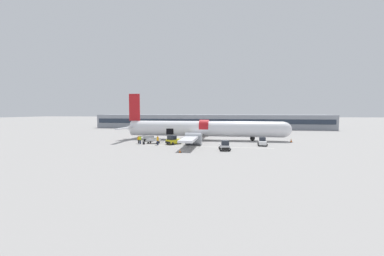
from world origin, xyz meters
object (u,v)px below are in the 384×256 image
Objects in this scene: baggage_tug_mid at (225,146)px; ground_crew_loader_b at (158,140)px; baggage_tug_rear at (173,140)px; baggage_cart_queued at (149,139)px; baggage_cart_loading at (154,141)px; baggage_tug_lead at (262,142)px; airplane at (202,129)px; ground_crew_driver at (139,139)px; suitcase_on_tarmac_upright at (144,143)px; ground_crew_loader_a at (140,140)px.

baggage_tug_mid is 14.01m from ground_crew_loader_b.
baggage_tug_rear reaches higher than baggage_cart_queued.
baggage_tug_mid is 16.28m from baggage_cart_loading.
ground_crew_loader_b is (-20.52, -2.56, 0.28)m from baggage_tug_lead.
airplane is 13.92× the size of baggage_tug_mid.
baggage_cart_loading is (-14.84, 6.68, -0.18)m from baggage_tug_mid.
baggage_cart_queued reaches higher than baggage_cart_loading.
ground_crew_driver is at bearing -145.89° from airplane.
ground_crew_loader_b is (-13.30, 4.38, 0.24)m from baggage_tug_mid.
airplane is 15.56m from baggage_tug_mid.
baggage_tug_rear is at bearing -120.72° from airplane.
baggage_tug_mid is 4.87× the size of suitcase_on_tarmac_upright.
airplane is 12.26m from baggage_cart_loading.
ground_crew_loader_b is (3.81, -5.85, 0.43)m from baggage_cart_queued.
ground_crew_driver is (-25.16, -0.91, 0.17)m from baggage_tug_lead.
baggage_tug_rear is 2.03× the size of ground_crew_loader_a.
baggage_tug_mid and ground_crew_loader_a have the same top height.
baggage_cart_loading is (-4.33, 0.59, -0.22)m from baggage_tug_rear.
ground_crew_driver is 2.09m from suitcase_on_tarmac_upright.
ground_crew_loader_b is at bearing -56.18° from baggage_cart_loading.
baggage_tug_rear reaches higher than baggage_tug_lead.
baggage_tug_mid reaches higher than baggage_cart_queued.
baggage_cart_loading is 2.85m from ground_crew_loader_a.
suitcase_on_tarmac_upright is at bearing 172.09° from ground_crew_loader_b.
ground_crew_loader_b is at bearing -56.92° from baggage_cart_queued.
baggage_cart_loading is 3.19m from ground_crew_driver.
ground_crew_loader_a is 4.09m from ground_crew_loader_b.
airplane is 67.81× the size of suitcase_on_tarmac_upright.
ground_crew_driver is (-0.83, -4.20, 0.32)m from baggage_cart_queued.
baggage_cart_loading is at bearing -57.40° from baggage_cart_queued.
ground_crew_loader_a reaches higher than baggage_tug_lead.
ground_crew_loader_a reaches higher than baggage_cart_loading.
ground_crew_loader_b reaches higher than ground_crew_loader_a.
baggage_tug_lead is 23.69m from suitcase_on_tarmac_upright.
baggage_tug_mid is 0.79× the size of baggage_cart_loading.
airplane is 14.98m from ground_crew_loader_a.
baggage_tug_lead reaches higher than baggage_cart_loading.
ground_crew_loader_b is (-2.79, -1.71, 0.20)m from baggage_tug_rear.
baggage_tug_mid is at bearing -24.22° from baggage_cart_loading.
ground_crew_driver is at bearing 160.41° from ground_crew_loader_b.
suitcase_on_tarmac_upright is (-3.08, 0.43, -0.73)m from ground_crew_loader_b.
ground_crew_loader_b reaches higher than baggage_cart_loading.
ground_crew_loader_b is (3.99, -0.89, 0.06)m from ground_crew_loader_a.
airplane is 15.06m from ground_crew_driver.
baggage_cart_loading is at bearing -140.15° from airplane.
baggage_tug_lead is 0.82× the size of baggage_cart_loading.
baggage_tug_mid is at bearing -18.58° from ground_crew_driver.
suitcase_on_tarmac_upright is (0.74, -5.43, -0.30)m from baggage_cart_queued.
baggage_cart_loading is at bearing -179.31° from baggage_tug_lead.
baggage_tug_rear is at bearing -32.13° from baggage_cart_queued.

